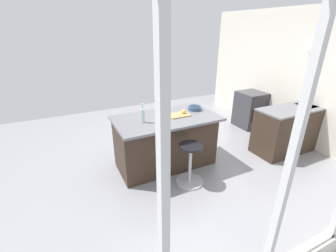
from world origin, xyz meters
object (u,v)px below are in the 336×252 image
stool_by_window (190,165)px  fruit_bowl (195,108)px  water_bottle (143,115)px  oven_range (250,109)px  cutting_board (179,115)px  apple_yellow (184,112)px  kitchen_island (166,141)px

stool_by_window → fruit_bowl: (-0.50, -0.72, 0.66)m
water_bottle → oven_range: bearing=-165.6°
oven_range → cutting_board: 2.63m
stool_by_window → apple_yellow: bearing=-109.0°
stool_by_window → oven_range: bearing=-151.8°
stool_by_window → water_bottle: (0.54, -0.57, 0.74)m
water_bottle → apple_yellow: bearing=-178.4°
kitchen_island → stool_by_window: size_ratio=2.54×
apple_yellow → water_bottle: size_ratio=0.24×
oven_range → cutting_board: bearing=17.6°
fruit_bowl → cutting_board: bearing=17.8°
kitchen_island → cutting_board: (-0.22, 0.07, 0.47)m
cutting_board → apple_yellow: bearing=-178.8°
cutting_board → apple_yellow: (-0.10, -0.00, 0.05)m
stool_by_window → fruit_bowl: 1.10m
water_bottle → cutting_board: bearing=-178.3°
oven_range → fruit_bowl: bearing=17.6°
oven_range → fruit_bowl: fruit_bowl is taller
apple_yellow → fruit_bowl: apple_yellow is taller
kitchen_island → apple_yellow: 0.61m
fruit_bowl → kitchen_island: bearing=5.4°
stool_by_window → apple_yellow: 0.92m
cutting_board → fruit_bowl: bearing=-162.2°
oven_range → apple_yellow: bearing=18.3°
water_bottle → fruit_bowl: (-1.05, -0.15, -0.08)m
apple_yellow → water_bottle: 0.75m
cutting_board → water_bottle: water_bottle is taller
stool_by_window → cutting_board: cutting_board is taller
stool_by_window → fruit_bowl: size_ratio=2.91×
oven_range → fruit_bowl: size_ratio=3.70×
kitchen_island → stool_by_window: bearing=99.4°
kitchen_island → fruit_bowl: fruit_bowl is taller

